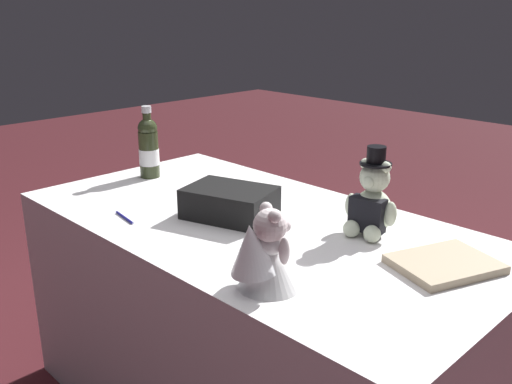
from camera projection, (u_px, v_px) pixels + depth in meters
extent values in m
cube|color=white|center=(256.00, 324.00, 1.97)|extent=(1.64, 0.85, 0.77)
ellipsoid|color=silver|center=(372.00, 211.00, 1.73)|extent=(0.12, 0.11, 0.14)
cube|color=black|center=(367.00, 215.00, 1.70)|extent=(0.11, 0.06, 0.11)
sphere|color=silver|center=(375.00, 177.00, 1.69)|extent=(0.09, 0.09, 0.09)
sphere|color=silver|center=(369.00, 182.00, 1.67)|extent=(0.04, 0.04, 0.04)
sphere|color=silver|center=(366.00, 164.00, 1.70)|extent=(0.03, 0.03, 0.03)
sphere|color=silver|center=(386.00, 167.00, 1.67)|extent=(0.03, 0.03, 0.03)
ellipsoid|color=silver|center=(351.00, 205.00, 1.75)|extent=(0.04, 0.04, 0.08)
ellipsoid|color=silver|center=(390.00, 214.00, 1.68)|extent=(0.04, 0.04, 0.08)
sphere|color=silver|center=(351.00, 229.00, 1.71)|extent=(0.05, 0.05, 0.05)
sphere|color=silver|center=(372.00, 234.00, 1.67)|extent=(0.05, 0.05, 0.05)
cylinder|color=black|center=(376.00, 164.00, 1.68)|extent=(0.10, 0.10, 0.01)
cylinder|color=black|center=(376.00, 155.00, 1.67)|extent=(0.06, 0.06, 0.05)
cone|color=white|center=(270.00, 263.00, 1.40)|extent=(0.16, 0.16, 0.13)
ellipsoid|color=white|center=(270.00, 243.00, 1.38)|extent=(0.07, 0.06, 0.06)
sphere|color=silver|center=(270.00, 225.00, 1.37)|extent=(0.08, 0.08, 0.08)
sphere|color=silver|center=(284.00, 226.00, 1.38)|extent=(0.04, 0.04, 0.04)
sphere|color=silver|center=(275.00, 217.00, 1.33)|extent=(0.03, 0.03, 0.03)
sphere|color=silver|center=(266.00, 208.00, 1.38)|extent=(0.03, 0.03, 0.03)
ellipsoid|color=silver|center=(284.00, 251.00, 1.35)|extent=(0.03, 0.03, 0.07)
ellipsoid|color=silver|center=(271.00, 237.00, 1.43)|extent=(0.03, 0.03, 0.07)
cone|color=white|center=(252.00, 248.00, 1.37)|extent=(0.17, 0.17, 0.14)
cylinder|color=#2D351D|center=(149.00, 154.00, 2.29)|extent=(0.08, 0.08, 0.19)
sphere|color=#2D351D|center=(147.00, 128.00, 2.26)|extent=(0.08, 0.08, 0.08)
cylinder|color=#2D351D|center=(147.00, 116.00, 2.24)|extent=(0.03, 0.03, 0.08)
cylinder|color=silver|center=(146.00, 109.00, 2.24)|extent=(0.04, 0.04, 0.03)
cylinder|color=white|center=(149.00, 157.00, 2.30)|extent=(0.08, 0.08, 0.07)
cylinder|color=navy|center=(124.00, 217.00, 1.87)|extent=(0.13, 0.03, 0.01)
cone|color=silver|center=(132.00, 223.00, 1.82)|extent=(0.01, 0.01, 0.01)
cube|color=black|center=(230.00, 203.00, 1.87)|extent=(0.33, 0.27, 0.10)
cube|color=#B7B7BF|center=(256.00, 198.00, 1.91)|extent=(0.03, 0.02, 0.03)
cube|color=tan|center=(445.00, 264.00, 1.51)|extent=(0.28, 0.32, 0.02)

